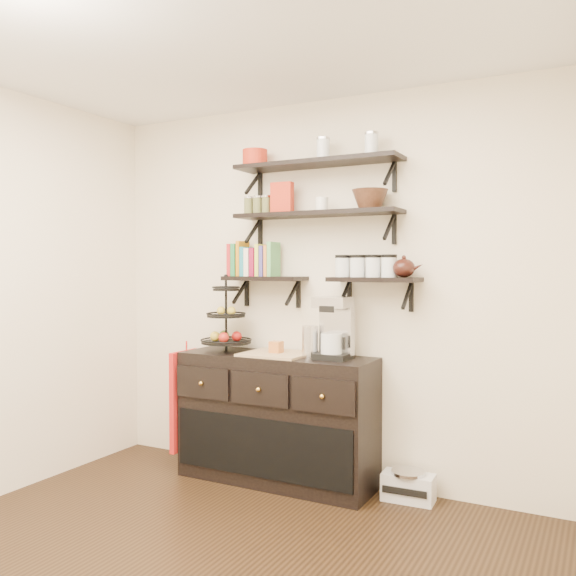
{
  "coord_description": "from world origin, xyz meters",
  "views": [
    {
      "loc": [
        1.79,
        -2.22,
        1.52
      ],
      "look_at": [
        0.02,
        1.15,
        1.39
      ],
      "focal_mm": 38.0,
      "sensor_mm": 36.0,
      "label": 1
    }
  ],
  "objects_px": {
    "sideboard": "(277,418)",
    "fruit_stand": "(227,326)",
    "radio": "(408,486)",
    "coffee_maker": "(335,329)"
  },
  "relations": [
    {
      "from": "coffee_maker",
      "to": "radio",
      "type": "bearing_deg",
      "value": 5.19
    },
    {
      "from": "coffee_maker",
      "to": "radio",
      "type": "xyz_separation_m",
      "value": [
        0.5,
        0.05,
        -1.0
      ]
    },
    {
      "from": "coffee_maker",
      "to": "radio",
      "type": "distance_m",
      "value": 1.12
    },
    {
      "from": "sideboard",
      "to": "fruit_stand",
      "type": "height_order",
      "value": "fruit_stand"
    },
    {
      "from": "coffee_maker",
      "to": "sideboard",
      "type": "bearing_deg",
      "value": -176.73
    },
    {
      "from": "sideboard",
      "to": "radio",
      "type": "distance_m",
      "value": 1.0
    },
    {
      "from": "sideboard",
      "to": "fruit_stand",
      "type": "relative_size",
      "value": 2.6
    },
    {
      "from": "sideboard",
      "to": "radio",
      "type": "xyz_separation_m",
      "value": [
        0.93,
        0.08,
        -0.35
      ]
    },
    {
      "from": "sideboard",
      "to": "coffee_maker",
      "type": "distance_m",
      "value": 0.78
    },
    {
      "from": "sideboard",
      "to": "fruit_stand",
      "type": "xyz_separation_m",
      "value": [
        -0.42,
        0.0,
        0.63
      ]
    }
  ]
}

